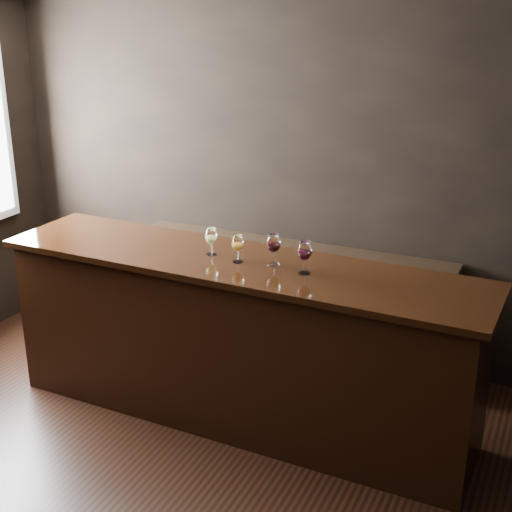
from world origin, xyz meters
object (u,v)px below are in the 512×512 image
at_px(back_bar_shelf, 288,302).
at_px(glass_red_b, 305,251).
at_px(glass_white, 211,237).
at_px(glass_amber, 238,244).
at_px(bar_counter, 238,344).
at_px(glass_red_a, 274,244).

height_order(back_bar_shelf, glass_red_b, glass_red_b).
bearing_deg(back_bar_shelf, glass_white, -99.67).
bearing_deg(glass_white, glass_red_b, -4.68).
relative_size(back_bar_shelf, glass_amber, 14.05).
relative_size(back_bar_shelf, glass_white, 13.77).
distance_m(glass_amber, glass_red_b, 0.46).
bearing_deg(glass_white, bar_counter, -6.63).
relative_size(glass_amber, glass_red_a, 0.89).
bearing_deg(bar_counter, back_bar_shelf, 93.68).
xyz_separation_m(glass_white, glass_red_a, (0.45, 0.00, 0.01)).
relative_size(glass_white, glass_red_b, 0.89).
xyz_separation_m(glass_white, glass_amber, (0.22, -0.05, -0.00)).
bearing_deg(glass_red_b, bar_counter, 176.16).
relative_size(bar_counter, glass_white, 17.03).
height_order(back_bar_shelf, glass_white, glass_white).
height_order(glass_white, glass_amber, glass_white).
xyz_separation_m(bar_counter, glass_amber, (0.01, -0.02, 0.73)).
xyz_separation_m(glass_amber, glass_red_b, (0.46, -0.01, 0.02)).
distance_m(glass_amber, glass_red_a, 0.24).
distance_m(bar_counter, back_bar_shelf, 1.00).
distance_m(bar_counter, glass_white, 0.76).
bearing_deg(glass_amber, glass_white, 167.82).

